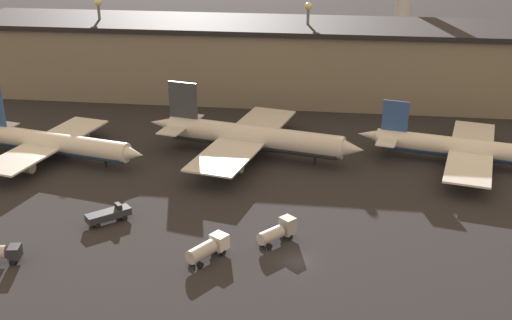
{
  "coord_description": "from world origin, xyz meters",
  "views": [
    {
      "loc": [
        4.21,
        -78.0,
        47.89
      ],
      "look_at": [
        -8.71,
        21.83,
        6.0
      ],
      "focal_mm": 45.0,
      "sensor_mm": 36.0,
      "label": 1
    }
  ],
  "objects_px": {
    "airplane_1": "(251,137)",
    "service_vehicle_5": "(109,215)",
    "airplane_0": "(52,143)",
    "service_vehicle_0": "(0,253)",
    "service_vehicle_4": "(208,249)",
    "airplane_2": "(479,150)",
    "service_vehicle_3": "(278,232)"
  },
  "relations": [
    {
      "from": "airplane_0",
      "to": "service_vehicle_5",
      "type": "relative_size",
      "value": 5.9
    },
    {
      "from": "service_vehicle_0",
      "to": "service_vehicle_5",
      "type": "bearing_deg",
      "value": 40.82
    },
    {
      "from": "airplane_0",
      "to": "service_vehicle_3",
      "type": "xyz_separation_m",
      "value": [
        46.52,
        -26.47,
        -1.67
      ]
    },
    {
      "from": "airplane_0",
      "to": "service_vehicle_0",
      "type": "distance_m",
      "value": 38.18
    },
    {
      "from": "airplane_2",
      "to": "service_vehicle_5",
      "type": "relative_size",
      "value": 6.94
    },
    {
      "from": "airplane_2",
      "to": "service_vehicle_5",
      "type": "height_order",
      "value": "airplane_2"
    },
    {
      "from": "airplane_2",
      "to": "service_vehicle_0",
      "type": "height_order",
      "value": "airplane_2"
    },
    {
      "from": "airplane_0",
      "to": "airplane_1",
      "type": "height_order",
      "value": "airplane_0"
    },
    {
      "from": "airplane_2",
      "to": "service_vehicle_3",
      "type": "distance_m",
      "value": 48.38
    },
    {
      "from": "airplane_0",
      "to": "airplane_2",
      "type": "relative_size",
      "value": 0.85
    },
    {
      "from": "airplane_1",
      "to": "service_vehicle_5",
      "type": "distance_m",
      "value": 35.63
    },
    {
      "from": "airplane_0",
      "to": "service_vehicle_5",
      "type": "height_order",
      "value": "airplane_0"
    },
    {
      "from": "airplane_0",
      "to": "service_vehicle_0",
      "type": "bearing_deg",
      "value": -64.38
    },
    {
      "from": "airplane_0",
      "to": "airplane_2",
      "type": "bearing_deg",
      "value": 17.46
    },
    {
      "from": "service_vehicle_4",
      "to": "service_vehicle_5",
      "type": "height_order",
      "value": "service_vehicle_4"
    },
    {
      "from": "service_vehicle_3",
      "to": "airplane_0",
      "type": "bearing_deg",
      "value": 101.39
    },
    {
      "from": "service_vehicle_5",
      "to": "service_vehicle_4",
      "type": "bearing_deg",
      "value": -68.93
    },
    {
      "from": "service_vehicle_0",
      "to": "airplane_0",
      "type": "bearing_deg",
      "value": 92.91
    },
    {
      "from": "airplane_0",
      "to": "service_vehicle_0",
      "type": "height_order",
      "value": "airplane_0"
    },
    {
      "from": "service_vehicle_4",
      "to": "service_vehicle_5",
      "type": "distance_m",
      "value": 19.75
    },
    {
      "from": "service_vehicle_5",
      "to": "airplane_2",
      "type": "bearing_deg",
      "value": -15.71
    },
    {
      "from": "airplane_0",
      "to": "airplane_2",
      "type": "distance_m",
      "value": 81.71
    },
    {
      "from": "airplane_1",
      "to": "service_vehicle_5",
      "type": "bearing_deg",
      "value": -108.77
    },
    {
      "from": "service_vehicle_0",
      "to": "service_vehicle_5",
      "type": "distance_m",
      "value": 17.4
    },
    {
      "from": "airplane_0",
      "to": "service_vehicle_0",
      "type": "xyz_separation_m",
      "value": [
        8.63,
        -37.15,
        -1.85
      ]
    },
    {
      "from": "airplane_0",
      "to": "service_vehicle_4",
      "type": "xyz_separation_m",
      "value": [
        37.21,
        -32.55,
        -1.7
      ]
    },
    {
      "from": "airplane_0",
      "to": "service_vehicle_3",
      "type": "relative_size",
      "value": 6.45
    },
    {
      "from": "airplane_1",
      "to": "airplane_2",
      "type": "xyz_separation_m",
      "value": [
        43.36,
        0.28,
        -0.66
      ]
    },
    {
      "from": "airplane_1",
      "to": "airplane_2",
      "type": "relative_size",
      "value": 0.95
    },
    {
      "from": "airplane_2",
      "to": "service_vehicle_4",
      "type": "distance_m",
      "value": 59.34
    },
    {
      "from": "airplane_0",
      "to": "service_vehicle_4",
      "type": "relative_size",
      "value": 5.7
    },
    {
      "from": "airplane_1",
      "to": "service_vehicle_0",
      "type": "distance_m",
      "value": 52.88
    }
  ]
}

